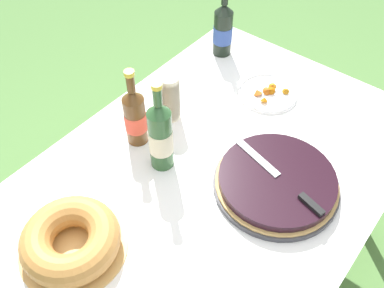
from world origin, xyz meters
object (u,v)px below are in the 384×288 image
(berry_tart, at_px, (277,182))
(snack_plate_near, at_px, (268,93))
(cider_bottle_amber, at_px, (135,116))
(cup_stack, at_px, (170,98))
(cider_bottle_green, at_px, (160,136))
(juice_bottle_red, at_px, (223,30))
(serving_knife, at_px, (285,181))
(bundt_cake, at_px, (71,240))

(berry_tart, xyz_separation_m, snack_plate_near, (0.38, 0.27, -0.02))
(berry_tart, height_order, cider_bottle_amber, cider_bottle_amber)
(berry_tart, height_order, cup_stack, cup_stack)
(berry_tart, distance_m, cup_stack, 0.49)
(cup_stack, height_order, cider_bottle_green, cider_bottle_green)
(juice_bottle_red, bearing_deg, berry_tart, -130.38)
(berry_tart, xyz_separation_m, cider_bottle_green, (-0.15, 0.36, 0.11))
(berry_tart, bearing_deg, snack_plate_near, 35.11)
(serving_knife, bearing_deg, cider_bottle_green, 34.86)
(berry_tart, xyz_separation_m, bundt_cake, (-0.56, 0.34, 0.02))
(cider_bottle_green, bearing_deg, bundt_cake, -177.80)
(cider_bottle_amber, bearing_deg, bundt_cake, -160.05)
(serving_knife, xyz_separation_m, juice_bottle_red, (0.50, 0.61, 0.05))
(bundt_cake, bearing_deg, juice_bottle_red, 12.56)
(cider_bottle_amber, bearing_deg, cup_stack, -5.44)
(serving_knife, xyz_separation_m, cider_bottle_green, (-0.15, 0.39, 0.07))
(serving_knife, xyz_separation_m, bundt_cake, (-0.56, 0.37, -0.01))
(berry_tart, height_order, snack_plate_near, berry_tart)
(cider_bottle_amber, relative_size, juice_bottle_red, 0.98)
(cider_bottle_amber, xyz_separation_m, snack_plate_near, (0.50, -0.24, -0.10))
(serving_knife, bearing_deg, cup_stack, 8.95)
(cider_bottle_green, xyz_separation_m, juice_bottle_red, (0.65, 0.22, -0.02))
(berry_tart, bearing_deg, juice_bottle_red, 49.62)
(snack_plate_near, bearing_deg, cup_stack, 146.79)
(juice_bottle_red, xyz_separation_m, snack_plate_near, (-0.11, -0.31, -0.11))
(bundt_cake, bearing_deg, serving_knife, -33.73)
(cup_stack, xyz_separation_m, juice_bottle_red, (0.45, 0.09, 0.02))
(berry_tart, relative_size, cider_bottle_green, 1.17)
(berry_tart, relative_size, cider_bottle_amber, 1.33)
(berry_tart, distance_m, serving_knife, 0.05)
(cup_stack, bearing_deg, serving_knife, -95.19)
(cider_bottle_green, bearing_deg, serving_knife, -69.28)
(cider_bottle_green, bearing_deg, cup_stack, 33.41)
(juice_bottle_red, bearing_deg, cup_stack, -168.51)
(berry_tart, height_order, bundt_cake, bundt_cake)
(bundt_cake, height_order, snack_plate_near, bundt_cake)
(serving_knife, bearing_deg, cider_bottle_amber, 26.74)
(bundt_cake, height_order, cider_bottle_amber, cider_bottle_amber)
(cider_bottle_amber, height_order, juice_bottle_red, juice_bottle_red)
(serving_knife, bearing_deg, juice_bottle_red, -25.30)
(bundt_cake, height_order, cup_stack, cup_stack)
(cider_bottle_amber, bearing_deg, berry_tart, -75.95)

